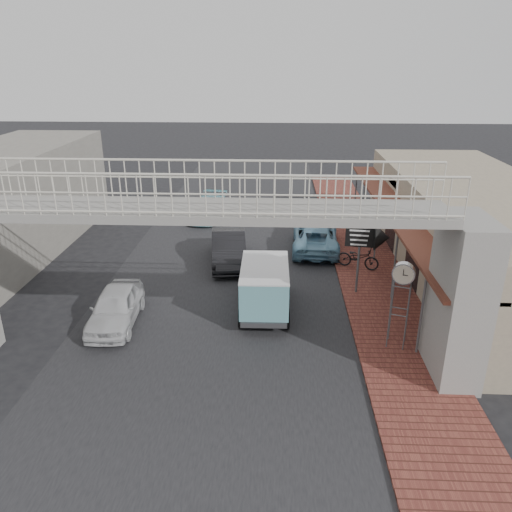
# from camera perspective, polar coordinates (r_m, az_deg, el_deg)

# --- Properties ---
(ground) EXTENTS (120.00, 120.00, 0.00)m
(ground) POSITION_cam_1_polar(r_m,az_deg,el_deg) (19.62, -4.40, -5.91)
(ground) COLOR black
(ground) RESTS_ON ground
(road_strip) EXTENTS (10.00, 60.00, 0.01)m
(road_strip) POSITION_cam_1_polar(r_m,az_deg,el_deg) (19.61, -4.40, -5.89)
(road_strip) COLOR black
(road_strip) RESTS_ON ground
(sidewalk) EXTENTS (3.00, 40.00, 0.10)m
(sidewalk) POSITION_cam_1_polar(r_m,az_deg,el_deg) (22.56, 13.16, -2.48)
(sidewalk) COLOR brown
(sidewalk) RESTS_ON ground
(shophouse_row) EXTENTS (7.20, 18.00, 4.00)m
(shophouse_row) POSITION_cam_1_polar(r_m,az_deg,el_deg) (24.01, 23.71, 2.72)
(shophouse_row) COLOR gray
(shophouse_row) RESTS_ON ground
(footbridge) EXTENTS (16.40, 2.40, 6.34)m
(footbridge) POSITION_cam_1_polar(r_m,az_deg,el_deg) (14.67, -6.58, -2.12)
(footbridge) COLOR gray
(footbridge) RESTS_ON ground
(building_far_left) EXTENTS (5.00, 14.00, 5.00)m
(building_far_left) POSITION_cam_1_polar(r_m,az_deg,el_deg) (27.57, -26.43, 5.63)
(building_far_left) COLOR gray
(building_far_left) RESTS_ON ground
(white_hatchback) EXTENTS (1.77, 3.95, 1.32)m
(white_hatchback) POSITION_cam_1_polar(r_m,az_deg,el_deg) (18.88, -15.75, -5.64)
(white_hatchback) COLOR silver
(white_hatchback) RESTS_ON ground
(dark_sedan) EXTENTS (2.08, 4.62, 1.47)m
(dark_sedan) POSITION_cam_1_polar(r_m,az_deg,el_deg) (23.49, -3.14, 0.88)
(dark_sedan) COLOR black
(dark_sedan) RESTS_ON ground
(angkot_curb) EXTENTS (2.45, 4.94, 1.35)m
(angkot_curb) POSITION_cam_1_polar(r_m,az_deg,el_deg) (25.32, 6.80, 2.18)
(angkot_curb) COLOR #6EA3C0
(angkot_curb) RESTS_ON ground
(angkot_far) EXTENTS (2.31, 4.53, 1.26)m
(angkot_far) POSITION_cam_1_polar(r_m,az_deg,el_deg) (30.48, -5.57, 5.52)
(angkot_far) COLOR #6EB3BF
(angkot_far) RESTS_ON ground
(angkot_van) EXTENTS (1.87, 3.98, 1.94)m
(angkot_van) POSITION_cam_1_polar(r_m,az_deg,el_deg) (18.81, 1.00, -2.93)
(angkot_van) COLOR black
(angkot_van) RESTS_ON ground
(motorcycle_near) EXTENTS (2.03, 1.38, 1.01)m
(motorcycle_near) POSITION_cam_1_polar(r_m,az_deg,el_deg) (23.19, 11.59, -0.17)
(motorcycle_near) COLOR black
(motorcycle_near) RESTS_ON sidewalk
(motorcycle_far) EXTENTS (1.99, 0.97, 1.15)m
(motorcycle_far) POSITION_cam_1_polar(r_m,az_deg,el_deg) (29.39, 9.44, 4.80)
(motorcycle_far) COLOR black
(motorcycle_far) RESTS_ON sidewalk
(street_clock) EXTENTS (0.77, 0.71, 2.97)m
(street_clock) POSITION_cam_1_polar(r_m,az_deg,el_deg) (16.57, 16.47, -2.36)
(street_clock) COLOR #59595B
(street_clock) RESTS_ON sidewalk
(arrow_sign) EXTENTS (1.76, 1.13, 2.96)m
(arrow_sign) POSITION_cam_1_polar(r_m,az_deg,el_deg) (20.13, 13.91, 1.98)
(arrow_sign) COLOR #59595B
(arrow_sign) RESTS_ON sidewalk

